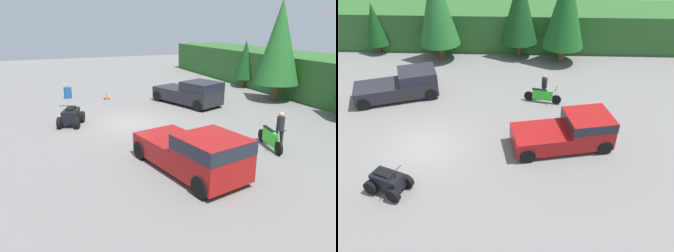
# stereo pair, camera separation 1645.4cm
# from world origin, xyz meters

# --- Properties ---
(ground_plane) EXTENTS (80.00, 80.00, 0.00)m
(ground_plane) POSITION_xyz_m (0.00, 0.00, 0.00)
(ground_plane) COLOR slate
(hillside_backdrop) EXTENTS (44.00, 6.00, 3.14)m
(hillside_backdrop) POSITION_xyz_m (0.00, 16.00, 1.57)
(hillside_backdrop) COLOR #2D6028
(hillside_backdrop) RESTS_ON ground_plane
(tree_left) EXTENTS (1.84, 1.84, 4.19)m
(tree_left) POSITION_xyz_m (-7.00, 12.90, 2.46)
(tree_left) COLOR brown
(tree_left) RESTS_ON ground_plane
(tree_mid_left) EXTENTS (3.20, 3.20, 7.28)m
(tree_mid_left) POSITION_xyz_m (-1.43, 11.78, 4.28)
(tree_mid_left) COLOR brown
(tree_mid_left) RESTS_ON ground_plane
(tree_mid_right) EXTENTS (2.96, 2.96, 6.72)m
(tree_mid_right) POSITION_xyz_m (4.87, 12.75, 3.95)
(tree_mid_right) COLOR brown
(tree_mid_right) RESTS_ON ground_plane
(tree_right) EXTENTS (3.23, 3.23, 7.35)m
(tree_right) POSITION_xyz_m (8.26, 11.61, 4.32)
(tree_right) COLOR brown
(tree_right) RESTS_ON ground_plane
(pickup_truck_red) EXTENTS (5.40, 3.20, 1.78)m
(pickup_truck_red) POSITION_xyz_m (7.69, 0.54, 0.94)
(pickup_truck_red) COLOR maroon
(pickup_truck_red) RESTS_ON ground_plane
(pickup_truck_second) EXTENTS (5.59, 3.80, 1.78)m
(pickup_truck_second) POSITION_xyz_m (-2.53, 5.40, 0.94)
(pickup_truck_second) COLOR #232328
(pickup_truck_second) RESTS_ON ground_plane
(dirt_bike) EXTENTS (2.37, 0.82, 1.12)m
(dirt_bike) POSITION_xyz_m (6.46, 5.03, 0.46)
(dirt_bike) COLOR black
(dirt_bike) RESTS_ON ground_plane
(quad_atv) EXTENTS (2.17, 1.75, 1.29)m
(quad_atv) POSITION_xyz_m (-0.74, -3.14, 0.51)
(quad_atv) COLOR black
(quad_atv) RESTS_ON ground_plane
(rider_person) EXTENTS (0.46, 0.46, 1.73)m
(rider_person) POSITION_xyz_m (6.56, 5.47, 0.94)
(rider_person) COLOR black
(rider_person) RESTS_ON ground_plane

